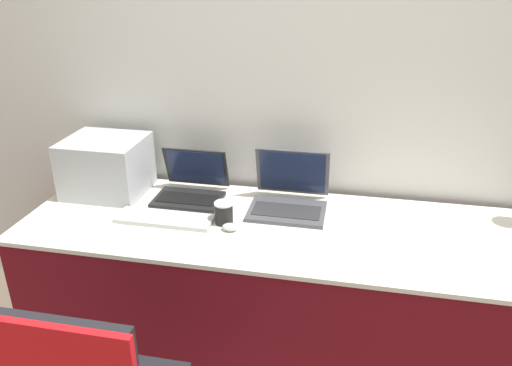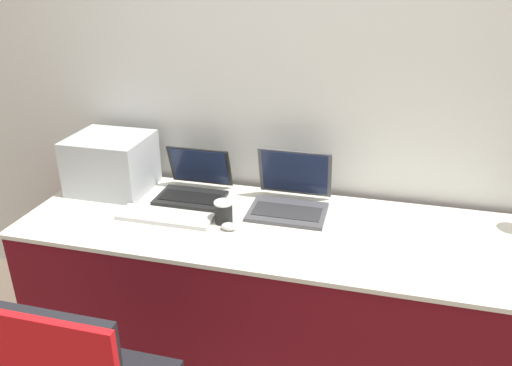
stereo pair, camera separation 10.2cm
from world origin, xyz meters
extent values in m
cube|color=silver|center=(0.00, 0.82, 1.30)|extent=(8.00, 0.05, 2.60)
cube|color=maroon|center=(0.00, 0.37, 0.37)|extent=(2.39, 0.74, 0.73)
cube|color=silver|center=(0.00, 0.37, 0.74)|extent=(2.41, 0.76, 0.02)
cube|color=#B2B7BC|center=(-0.95, 0.55, 0.89)|extent=(0.38, 0.34, 0.28)
cube|color=black|center=(-0.95, 0.52, 1.01)|extent=(0.31, 0.26, 0.05)
cube|color=black|center=(-0.52, 0.52, 0.76)|extent=(0.33, 0.22, 0.02)
cube|color=black|center=(-0.52, 0.51, 0.77)|extent=(0.29, 0.12, 0.00)
cube|color=black|center=(-0.52, 0.67, 0.88)|extent=(0.33, 0.07, 0.21)
cube|color=#192342|center=(-0.52, 0.66, 0.88)|extent=(0.29, 0.06, 0.19)
cube|color=#4C4C51|center=(-0.03, 0.49, 0.76)|extent=(0.36, 0.26, 0.02)
cube|color=#2D2D30|center=(-0.03, 0.48, 0.77)|extent=(0.31, 0.14, 0.00)
cube|color=#4C4C51|center=(-0.03, 0.66, 0.89)|extent=(0.36, 0.08, 0.25)
cube|color=#192342|center=(-0.03, 0.65, 0.90)|extent=(0.32, 0.07, 0.22)
cube|color=silver|center=(-0.56, 0.31, 0.76)|extent=(0.44, 0.14, 0.02)
cylinder|color=black|center=(-0.29, 0.34, 0.80)|extent=(0.08, 0.08, 0.09)
cylinder|color=white|center=(-0.29, 0.34, 0.85)|extent=(0.08, 0.08, 0.01)
ellipsoid|color=silver|center=(-0.25, 0.28, 0.77)|extent=(0.07, 0.05, 0.03)
camera|label=1|loc=(0.25, -1.57, 1.83)|focal=35.00mm
camera|label=2|loc=(0.34, -1.55, 1.83)|focal=35.00mm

